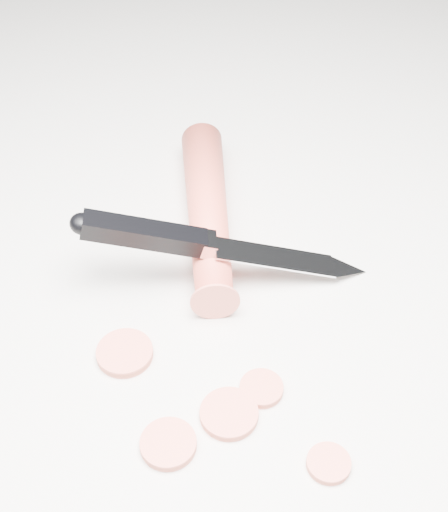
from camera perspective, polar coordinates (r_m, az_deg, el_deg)
ground at (r=0.53m, az=-0.67°, el=-6.15°), size 2.40×2.40×0.00m
carrot at (r=0.60m, az=-1.32°, el=3.62°), size 0.14×0.19×0.03m
carrot_slice_0 at (r=0.50m, az=3.01°, el=-10.53°), size 0.03×0.03×0.01m
carrot_slice_1 at (r=0.52m, az=-7.95°, el=-7.69°), size 0.04×0.04×0.01m
carrot_slice_2 at (r=0.49m, az=0.40°, el=-12.51°), size 0.04×0.04×0.01m
carrot_slice_3 at (r=0.47m, az=8.37°, el=-16.10°), size 0.03×0.03×0.01m
carrot_slice_4 at (r=0.48m, az=-4.48°, el=-14.75°), size 0.04×0.04×0.01m
kitchen_knife at (r=0.54m, az=0.10°, el=0.97°), size 0.21×0.14×0.08m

